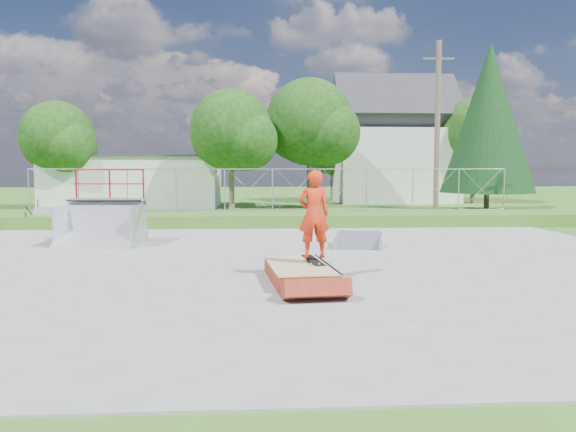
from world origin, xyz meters
name	(u,v)px	position (x,y,z in m)	size (l,w,h in m)	color
ground	(287,265)	(0.00, 0.00, 0.00)	(120.00, 120.00, 0.00)	#375F1B
concrete_pad	(287,265)	(0.00, 0.00, 0.02)	(20.00, 16.00, 0.04)	gray
grass_berm	(273,219)	(0.00, 9.50, 0.25)	(24.00, 3.00, 0.50)	#375F1B
grind_box	(299,273)	(0.12, -1.99, 0.18)	(1.38, 2.51, 0.36)	maroon
quarter_pipe	(100,208)	(-5.31, 3.66, 1.14)	(2.27, 1.92, 2.27)	#ACAFB5
flat_bank_ramp	(358,241)	(2.21, 2.77, 0.20)	(1.31, 1.40, 0.40)	#ACAFB5
skateboard	(314,261)	(0.42, -1.83, 0.40)	(0.22, 0.80, 0.02)	black
skater	(314,218)	(0.42, -1.83, 1.29)	(0.64, 0.42, 1.77)	red
concrete_stairs	(51,218)	(-8.50, 8.70, 0.40)	(1.50, 1.60, 0.80)	gray
chain_link_fence	(272,190)	(0.00, 10.50, 1.40)	(20.00, 0.06, 1.80)	#95999D
utility_building_flat	(136,182)	(-8.00, 22.00, 1.50)	(10.00, 6.00, 3.00)	silver
gable_house	(393,147)	(9.00, 26.00, 3.84)	(8.40, 6.08, 8.94)	silver
utility_pole	(437,131)	(7.50, 12.00, 4.00)	(0.24, 0.24, 8.00)	brown
tree_left_near	(236,133)	(-1.75, 17.83, 4.24)	(4.76, 4.48, 6.65)	brown
tree_center	(315,125)	(2.78, 19.81, 4.85)	(5.44, 5.12, 7.60)	brown
tree_left_far	(61,140)	(-11.77, 19.85, 3.94)	(4.42, 4.16, 6.18)	brown
tree_right_far	(479,135)	(14.27, 23.82, 4.54)	(5.10, 4.80, 7.12)	brown
tree_back_mid	(336,151)	(5.21, 27.86, 3.63)	(4.08, 3.84, 5.70)	brown
conifer_tree	(489,118)	(12.00, 17.00, 5.05)	(5.04, 5.04, 9.10)	brown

